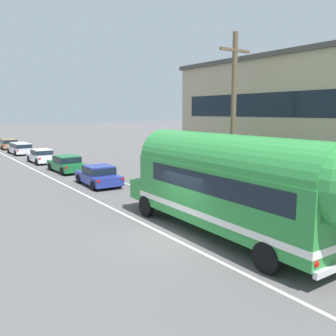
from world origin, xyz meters
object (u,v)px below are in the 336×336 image
Objects in this scene: car_third at (42,156)px; car_fifth at (8,143)px; utility_pole at (233,124)px; car_lead at (99,175)px; car_fourth at (20,148)px; car_second at (67,163)px; painted_bus at (234,182)px.

car_third is 16.30m from car_fifth.
car_lead is at bearing 102.28° from utility_pole.
utility_pole is 1.76× the size of car_fourth.
car_second is at bearing -88.96° from car_fourth.
car_fourth is at bearing 90.35° from car_third.
car_third and car_fifth have the same top height.
car_second and car_fourth have the same top height.
car_lead is (-2.25, 10.33, -3.70)m from utility_pole.
painted_bus is 2.64× the size of car_second.
car_fourth is (-2.42, 32.39, -3.62)m from utility_pole.
car_second is 22.88m from car_fifth.
painted_bus is 2.78× the size of car_third.
car_fifth is at bearing 89.98° from painted_bus.
car_second is (-2.14, 17.03, -3.69)m from utility_pole.
car_third is at bearing -90.32° from car_fifth.
painted_bus reaches higher than car_second.
car_fourth is at bearing 90.22° from painted_bus.
car_third is (-0.22, 6.58, -0.01)m from car_second.
painted_bus is at bearing -90.42° from car_second.
car_second is at bearing -88.05° from car_third.
car_lead is 29.58m from car_fifth.
car_second is 15.37m from car_fourth.
car_third is 0.89× the size of car_fourth.
car_fifth is (-2.27, 39.91, -3.64)m from utility_pole.
utility_pole is at bearing -86.74° from car_fifth.
car_fifth is (0.14, 7.52, -0.01)m from car_fourth.
car_lead is 0.89× the size of car_fourth.
utility_pole is 1.89× the size of car_second.
painted_bus reaches higher than car_fourth.
car_second is 0.93× the size of car_fourth.
utility_pole is at bearing 46.41° from painted_bus.
car_lead is at bearing -89.95° from car_fifth.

